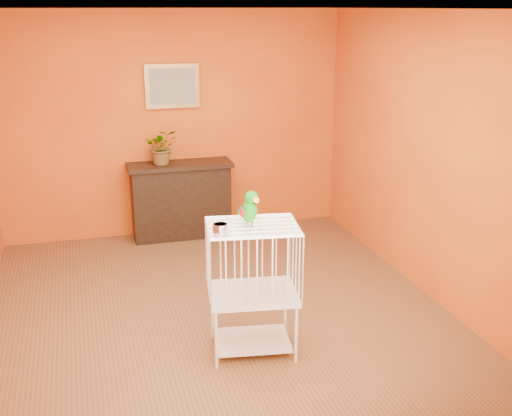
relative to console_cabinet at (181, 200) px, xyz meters
name	(u,v)px	position (x,y,z in m)	size (l,w,h in m)	color
ground	(217,311)	(-0.02, -2.04, -0.45)	(4.50, 4.50, 0.00)	brown
room_shell	(214,137)	(-0.02, -2.04, 1.14)	(4.50, 4.50, 4.50)	#CF5C13
console_cabinet	(181,200)	(0.00, 0.00, 0.00)	(1.20, 0.43, 0.89)	black
potted_plant	(162,150)	(-0.19, 0.01, 0.60)	(0.37, 0.41, 0.32)	#26722D
framed_picture	(172,86)	(-0.02, 0.18, 1.30)	(0.62, 0.04, 0.50)	#A07739
birdcage	(253,287)	(0.10, -2.78, 0.10)	(0.75, 0.61, 1.05)	white
feed_cup	(220,229)	(-0.17, -2.91, 0.64)	(0.11, 0.11, 0.08)	silver
parrot	(250,208)	(0.07, -2.81, 0.75)	(0.15, 0.26, 0.29)	#59544C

